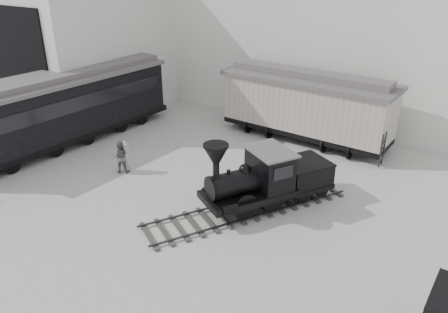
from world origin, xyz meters
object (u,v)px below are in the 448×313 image
Objects in this scene: passenger_coach at (64,108)px; visitor_b at (121,157)px; locomotive at (263,182)px; boxcar at (306,104)px; visitor_a at (126,156)px.

visitor_b is at bearing -7.19° from passenger_coach.
boxcar is (-1.46, 7.85, 0.91)m from locomotive.
passenger_coach reaches higher than visitor_b.
visitor_b reaches higher than visitor_a.
passenger_coach reaches higher than visitor_a.
boxcar is at bearing 131.07° from locomotive.
locomotive is at bearing 3.47° from passenger_coach.
passenger_coach is 8.77× the size of visitor_b.
passenger_coach is at bearing -141.72° from boxcar.
locomotive is 12.44m from passenger_coach.
visitor_a is (-5.70, -8.45, -1.29)m from boxcar.
passenger_coach is 5.39m from visitor_b.
boxcar is 13.32m from passenger_coach.
boxcar is 10.28m from visitor_a.
boxcar reaches higher than visitor_b.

